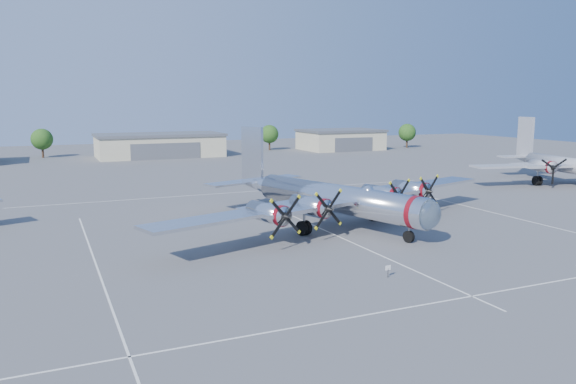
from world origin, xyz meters
name	(u,v)px	position (x,y,z in m)	size (l,w,h in m)	color
ground	(320,228)	(0.00, 0.00, 0.00)	(260.00, 260.00, 0.00)	#505053
parking_lines	(328,232)	(0.00, -1.75, 0.01)	(60.00, 50.08, 0.01)	silver
hangar_center	(160,145)	(0.00, 81.96, 2.71)	(28.60, 14.60, 5.40)	#B7AE91
hangar_east	(340,139)	(48.00, 81.96, 2.71)	(20.60, 14.60, 5.40)	#B7AE91
tree_west	(42,139)	(-25.00, 90.00, 4.22)	(4.80, 4.80, 6.64)	#382619
tree_east	(269,134)	(30.00, 88.00, 4.22)	(4.80, 4.80, 6.64)	#382619
tree_far_east	(407,132)	(68.00, 80.00, 4.22)	(4.80, 4.80, 6.64)	#382619
main_bomber_b29	(328,224)	(1.63, 1.39, 0.00)	(44.02, 30.11, 9.74)	silver
twin_engine_east	(559,183)	(48.93, 13.06, 0.00)	(31.89, 22.93, 10.11)	#A4A5A9
info_placard	(388,269)	(-2.80, -16.36, 0.64)	(0.48, 0.08, 0.91)	black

